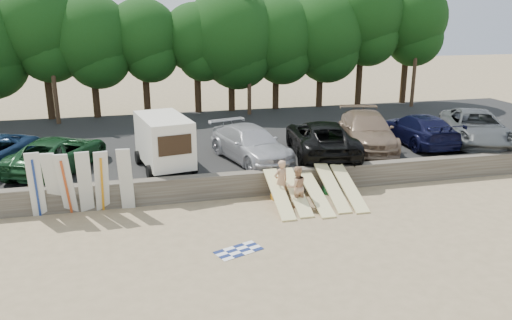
% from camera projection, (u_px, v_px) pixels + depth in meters
% --- Properties ---
extents(ground, '(120.00, 120.00, 0.00)m').
position_uv_depth(ground, '(295.00, 221.00, 18.14)').
color(ground, tan).
rests_on(ground, ground).
extents(seawall, '(44.00, 0.50, 1.00)m').
position_uv_depth(seawall, '(273.00, 182.00, 20.79)').
color(seawall, '#6B6356').
rests_on(seawall, ground).
extents(parking_lot, '(44.00, 14.50, 0.70)m').
position_uv_depth(parking_lot, '(237.00, 141.00, 27.81)').
color(parking_lot, '#282828').
rests_on(parking_lot, ground).
extents(treeline, '(34.12, 6.34, 9.22)m').
position_uv_depth(treeline, '(212.00, 32.00, 32.74)').
color(treeline, '#382616').
rests_on(treeline, parking_lot).
extents(utility_poles, '(25.80, 0.26, 9.00)m').
position_uv_depth(utility_poles, '(249.00, 42.00, 31.92)').
color(utility_poles, '#473321').
rests_on(utility_poles, parking_lot).
extents(box_trailer, '(2.59, 3.89, 2.31)m').
position_uv_depth(box_trailer, '(164.00, 140.00, 21.52)').
color(box_trailer, silver).
rests_on(box_trailer, parking_lot).
extents(car_1, '(4.36, 5.94, 1.50)m').
position_uv_depth(car_1, '(58.00, 153.00, 21.43)').
color(car_1, '#163E20').
rests_on(car_1, parking_lot).
extents(car_2, '(3.54, 5.74, 1.55)m').
position_uv_depth(car_2, '(251.00, 144.00, 22.82)').
color(car_2, '#B6B5BB').
rests_on(car_2, parking_lot).
extents(car_3, '(3.73, 6.40, 1.67)m').
position_uv_depth(car_3, '(321.00, 138.00, 23.68)').
color(car_3, black).
rests_on(car_3, parking_lot).
extents(car_4, '(3.83, 6.28, 1.70)m').
position_uv_depth(car_4, '(367.00, 130.00, 25.10)').
color(car_4, '#866C55').
rests_on(car_4, parking_lot).
extents(car_5, '(2.40, 5.49, 1.57)m').
position_uv_depth(car_5, '(418.00, 129.00, 25.65)').
color(car_5, black).
rests_on(car_5, parking_lot).
extents(car_6, '(5.04, 6.71, 1.69)m').
position_uv_depth(car_6, '(475.00, 127.00, 25.77)').
color(car_6, '#55595B').
rests_on(car_6, parking_lot).
extents(surfboard_upright_0, '(0.56, 0.61, 2.56)m').
position_uv_depth(surfboard_upright_0, '(36.00, 185.00, 18.07)').
color(surfboard_upright_0, silver).
rests_on(surfboard_upright_0, ground).
extents(surfboard_upright_1, '(0.56, 0.82, 2.51)m').
position_uv_depth(surfboard_upright_1, '(52.00, 183.00, 18.30)').
color(surfboard_upright_1, silver).
rests_on(surfboard_upright_1, ground).
extents(surfboard_upright_2, '(0.60, 0.87, 2.50)m').
position_uv_depth(surfboard_upright_2, '(66.00, 184.00, 18.23)').
color(surfboard_upright_2, silver).
rests_on(surfboard_upright_2, ground).
extents(surfboard_upright_3, '(0.55, 0.77, 2.53)m').
position_uv_depth(surfboard_upright_3, '(85.00, 182.00, 18.39)').
color(surfboard_upright_3, silver).
rests_on(surfboard_upright_3, ground).
extents(surfboard_upright_4, '(0.63, 0.87, 2.51)m').
position_uv_depth(surfboard_upright_4, '(102.00, 182.00, 18.51)').
color(surfboard_upright_4, silver).
rests_on(surfboard_upright_4, ground).
extents(surfboard_upright_5, '(0.56, 0.70, 2.54)m').
position_uv_depth(surfboard_upright_5, '(126.00, 179.00, 18.69)').
color(surfboard_upright_5, silver).
rests_on(surfboard_upright_5, ground).
extents(surfboard_low_0, '(0.56, 2.83, 1.14)m').
position_uv_depth(surfboard_low_0, '(279.00, 194.00, 19.23)').
color(surfboard_low_0, '#F9EA9C').
rests_on(surfboard_low_0, ground).
extents(surfboard_low_1, '(0.56, 2.85, 1.08)m').
position_uv_depth(surfboard_low_1, '(296.00, 192.00, 19.52)').
color(surfboard_low_1, '#F9EA9C').
rests_on(surfboard_low_1, ground).
extents(surfboard_low_2, '(0.56, 2.91, 0.89)m').
position_uv_depth(surfboard_low_2, '(316.00, 194.00, 19.56)').
color(surfboard_low_2, '#F9EA9C').
rests_on(surfboard_low_2, ground).
extents(surfboard_low_3, '(0.56, 2.81, 1.19)m').
position_uv_depth(surfboard_low_3, '(332.00, 187.00, 19.88)').
color(surfboard_low_3, '#F9EA9C').
rests_on(surfboard_low_3, ground).
extents(surfboard_low_4, '(0.56, 2.83, 1.13)m').
position_uv_depth(surfboard_low_4, '(349.00, 187.00, 19.92)').
color(surfboard_low_4, '#F9EA9C').
rests_on(surfboard_low_4, ground).
extents(beachgoer_a, '(0.74, 0.60, 1.75)m').
position_uv_depth(beachgoer_a, '(281.00, 181.00, 19.68)').
color(beachgoer_a, tan).
rests_on(beachgoer_a, ground).
extents(beachgoer_b, '(0.83, 0.66, 1.64)m').
position_uv_depth(beachgoer_b, '(297.00, 187.00, 19.24)').
color(beachgoer_b, tan).
rests_on(beachgoer_b, ground).
extents(cooler, '(0.39, 0.32, 0.32)m').
position_uv_depth(cooler, '(328.00, 190.00, 20.83)').
color(cooler, '#227E3E').
rests_on(cooler, ground).
extents(gear_bag, '(0.32, 0.28, 0.22)m').
position_uv_depth(gear_bag, '(275.00, 197.00, 20.20)').
color(gear_bag, orange).
rests_on(gear_bag, ground).
extents(beach_towel, '(1.94, 1.94, 0.00)m').
position_uv_depth(beach_towel, '(239.00, 251.00, 15.89)').
color(beach_towel, white).
rests_on(beach_towel, ground).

